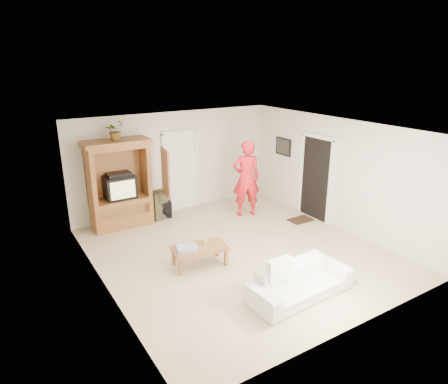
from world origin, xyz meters
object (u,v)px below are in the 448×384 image
object	(u,v)px
man	(246,178)
coffee_table	(200,249)
armoire	(121,190)
sofa	(300,282)

from	to	relation	value
man	coffee_table	world-z (taller)	man
man	coffee_table	size ratio (longest dim) A/B	1.73
armoire	coffee_table	xyz separation A→B (m)	(0.63, -2.74, -0.56)
man	coffee_table	bearing A→B (deg)	56.87
sofa	coffee_table	xyz separation A→B (m)	(-0.93, 1.86, 0.07)
sofa	coffee_table	size ratio (longest dim) A/B	1.66
sofa	coffee_table	bearing A→B (deg)	113.51
armoire	man	distance (m)	3.09
man	sofa	xyz separation A→B (m)	(-1.36, -3.57, -0.71)
man	sofa	distance (m)	3.89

